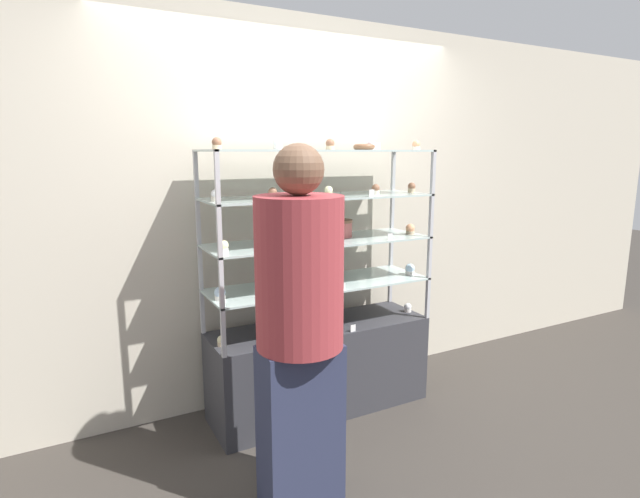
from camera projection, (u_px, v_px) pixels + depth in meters
ground_plane at (320, 408)px, 3.39m from camera, size 20.00×20.00×0.00m
back_wall at (295, 212)px, 3.47m from camera, size 8.00×0.05×2.60m
display_base at (320, 367)px, 3.33m from camera, size 1.46×0.46×0.59m
display_riser_lower at (320, 286)px, 3.23m from camera, size 1.46×0.46×0.28m
display_riser_middle at (320, 243)px, 3.17m from camera, size 1.46×0.46×0.28m
display_riser_upper at (320, 198)px, 3.12m from camera, size 1.46×0.46×0.28m
display_riser_top at (320, 152)px, 3.07m from camera, size 1.46×0.46×0.28m
layer_cake_centerpiece at (340, 228)px, 3.29m from camera, size 0.17×0.17×0.11m
sheet_cake_frosted at (288, 283)px, 3.11m from camera, size 0.22×0.13×0.06m
cupcake_0 at (222, 341)px, 2.92m from camera, size 0.05×0.05×0.06m
cupcake_1 at (324, 323)px, 3.22m from camera, size 0.05×0.05×0.06m
cupcake_2 at (408, 308)px, 3.54m from camera, size 0.05×0.05×0.06m
price_tag_0 at (353, 328)px, 3.15m from camera, size 0.04×0.00×0.04m
cupcake_3 at (220, 294)px, 2.85m from camera, size 0.06×0.06×0.08m
cupcake_4 at (325, 280)px, 3.16m from camera, size 0.06×0.06×0.08m
cupcake_5 at (410, 269)px, 3.45m from camera, size 0.06×0.06×0.08m
price_tag_1 at (343, 287)px, 3.06m from camera, size 0.04×0.00×0.04m
cupcake_6 at (223, 246)px, 2.79m from camera, size 0.06×0.06×0.07m
cupcake_7 at (326, 237)px, 3.10m from camera, size 0.06×0.06×0.07m
cupcake_8 at (410, 229)px, 3.41m from camera, size 0.06×0.06×0.07m
price_tag_2 at (390, 237)px, 3.17m from camera, size 0.04×0.00×0.04m
cupcake_9 at (216, 196)px, 2.73m from camera, size 0.05×0.05×0.07m
cupcake_10 at (273, 193)px, 2.88m from camera, size 0.05×0.05×0.07m
cupcake_11 at (328, 192)px, 3.01m from camera, size 0.05×0.05×0.07m
cupcake_12 at (376, 190)px, 3.18m from camera, size 0.05×0.05×0.07m
cupcake_13 at (412, 188)px, 3.36m from camera, size 0.05×0.05×0.07m
price_tag_3 at (372, 193)px, 3.05m from camera, size 0.04×0.00×0.04m
cupcake_14 at (217, 144)px, 2.66m from camera, size 0.05×0.05×0.06m
cupcake_15 at (278, 144)px, 2.81m from camera, size 0.05×0.05×0.06m
cupcake_16 at (330, 145)px, 2.97m from camera, size 0.05×0.05×0.06m
cupcake_17 at (371, 145)px, 3.18m from camera, size 0.05×0.05×0.06m
cupcake_18 at (416, 145)px, 3.30m from camera, size 0.05×0.05×0.06m
price_tag_4 at (378, 146)px, 3.01m from camera, size 0.04×0.00×0.04m
donut_glazed at (364, 147)px, 3.19m from camera, size 0.14×0.14×0.04m
customer_figure at (300, 321)px, 2.32m from camera, size 0.41×0.41×1.75m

